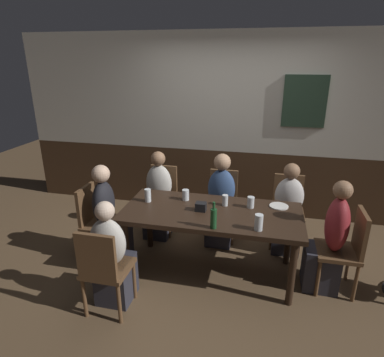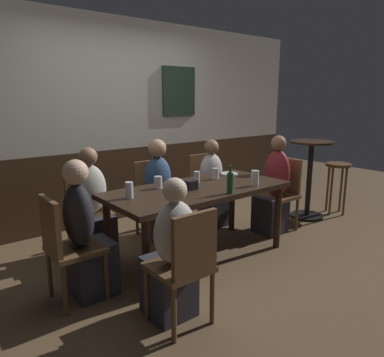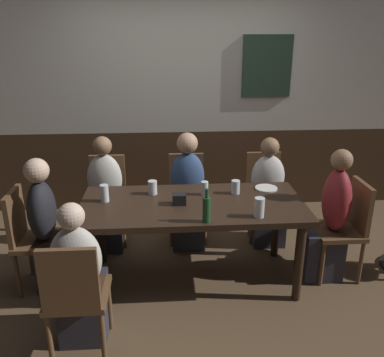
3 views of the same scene
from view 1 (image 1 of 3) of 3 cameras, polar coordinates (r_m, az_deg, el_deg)
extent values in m
plane|color=brown|center=(3.84, 3.15, -15.59)|extent=(12.00, 12.00, 0.00)
cube|color=#3D2819|center=(5.07, 6.51, -0.39)|extent=(6.40, 0.10, 0.95)
cube|color=beige|center=(4.78, 7.13, 14.37)|extent=(6.40, 0.10, 1.65)
cube|color=#233828|center=(4.72, 18.87, 12.47)|extent=(0.56, 0.03, 0.68)
cube|color=black|center=(3.47, 3.37, -5.96)|extent=(1.86, 0.86, 0.05)
cylinder|color=black|center=(3.58, -11.26, -12.26)|extent=(0.07, 0.07, 0.69)
cylinder|color=black|center=(3.34, 16.85, -15.43)|extent=(0.07, 0.07, 0.69)
cylinder|color=black|center=(4.14, -7.38, -7.33)|extent=(0.07, 0.07, 0.69)
cylinder|color=black|center=(3.93, 16.34, -9.61)|extent=(0.07, 0.07, 0.69)
cube|color=brown|center=(4.28, 5.06, -4.98)|extent=(0.40, 0.40, 0.04)
cube|color=brown|center=(4.35, 5.49, -1.20)|extent=(0.36, 0.04, 0.43)
cylinder|color=brown|center=(4.22, 6.94, -8.91)|extent=(0.04, 0.04, 0.41)
cylinder|color=brown|center=(4.26, 2.35, -8.47)|extent=(0.04, 0.04, 0.41)
cylinder|color=brown|center=(4.52, 7.43, -6.86)|extent=(0.04, 0.04, 0.41)
cylinder|color=brown|center=(4.55, 3.15, -6.47)|extent=(0.04, 0.04, 0.41)
cube|color=brown|center=(3.99, -15.17, -7.64)|extent=(0.40, 0.40, 0.04)
cube|color=brown|center=(3.97, -17.77, -4.27)|extent=(0.04, 0.36, 0.43)
cylinder|color=brown|center=(4.16, -11.69, -9.67)|extent=(0.04, 0.04, 0.41)
cylinder|color=brown|center=(3.90, -13.77, -12.03)|extent=(0.04, 0.04, 0.41)
cylinder|color=brown|center=(4.30, -15.87, -8.99)|extent=(0.04, 0.04, 0.41)
cylinder|color=brown|center=(4.05, -18.17, -11.19)|extent=(0.04, 0.04, 0.41)
cube|color=brown|center=(3.22, -14.26, -14.79)|extent=(0.40, 0.40, 0.04)
cube|color=brown|center=(2.96, -16.24, -12.90)|extent=(0.36, 0.04, 0.43)
cylinder|color=brown|center=(3.54, -15.23, -15.79)|extent=(0.04, 0.04, 0.41)
cylinder|color=brown|center=(3.41, -9.94, -16.87)|extent=(0.04, 0.04, 0.41)
cylinder|color=brown|center=(3.31, -18.08, -18.99)|extent=(0.04, 0.04, 0.41)
cylinder|color=brown|center=(3.17, -12.43, -20.36)|extent=(0.04, 0.04, 0.41)
cube|color=brown|center=(4.45, -5.44, -3.98)|extent=(0.40, 0.40, 0.04)
cube|color=brown|center=(4.52, -4.83, -0.35)|extent=(0.36, 0.04, 0.43)
cylinder|color=brown|center=(4.36, -3.90, -7.78)|extent=(0.04, 0.04, 0.41)
cylinder|color=brown|center=(4.46, -8.12, -7.26)|extent=(0.04, 0.04, 0.41)
cylinder|color=brown|center=(4.65, -2.69, -5.88)|extent=(0.04, 0.04, 0.41)
cylinder|color=brown|center=(4.74, -6.67, -5.44)|extent=(0.04, 0.04, 0.41)
cube|color=brown|center=(4.26, 16.06, -5.86)|extent=(0.40, 0.40, 0.04)
cube|color=brown|center=(4.34, 16.27, -2.04)|extent=(0.36, 0.04, 0.43)
cylinder|color=brown|center=(4.23, 18.18, -9.75)|extent=(0.04, 0.04, 0.41)
cylinder|color=brown|center=(4.21, 13.52, -9.45)|extent=(0.04, 0.04, 0.41)
cylinder|color=brown|center=(4.53, 17.87, -7.65)|extent=(0.04, 0.04, 0.41)
cylinder|color=brown|center=(4.51, 13.54, -7.35)|extent=(0.04, 0.04, 0.41)
cube|color=brown|center=(3.65, 23.73, -11.47)|extent=(0.40, 0.40, 0.04)
cube|color=brown|center=(3.59, 27.09, -8.34)|extent=(0.04, 0.36, 0.43)
cylinder|color=brown|center=(3.60, 20.92, -15.83)|extent=(0.04, 0.04, 0.41)
cylinder|color=brown|center=(3.88, 20.32, -12.93)|extent=(0.04, 0.04, 0.41)
cylinder|color=brown|center=(3.67, 26.37, -15.93)|extent=(0.04, 0.04, 0.41)
cylinder|color=brown|center=(3.95, 25.33, -13.10)|extent=(0.04, 0.04, 0.41)
cube|color=#2D2D38|center=(4.26, 4.72, -8.21)|extent=(0.32, 0.34, 0.45)
ellipsoid|color=#334C7A|center=(4.14, 5.10, -1.77)|extent=(0.34, 0.22, 0.51)
sphere|color=tan|center=(4.02, 5.25, 2.83)|extent=(0.21, 0.21, 0.21)
cube|color=#2D2D38|center=(4.03, -13.24, -10.48)|extent=(0.34, 0.32, 0.45)
ellipsoid|color=black|center=(3.85, -15.01, -4.08)|extent=(0.22, 0.34, 0.51)
sphere|color=#DBB293|center=(3.73, -15.48, 0.78)|extent=(0.20, 0.20, 0.20)
cube|color=#2D2D38|center=(3.43, -12.96, -16.44)|extent=(0.32, 0.34, 0.45)
ellipsoid|color=beige|center=(3.12, -14.33, -10.59)|extent=(0.34, 0.22, 0.46)
sphere|color=beige|center=(2.97, -14.84, -5.45)|extent=(0.17, 0.17, 0.17)
cube|color=#2D2D38|center=(4.43, -5.88, -7.06)|extent=(0.32, 0.34, 0.45)
ellipsoid|color=beige|center=(4.31, -5.72, -0.87)|extent=(0.34, 0.22, 0.51)
sphere|color=#936B4C|center=(4.21, -5.88, 3.42)|extent=(0.19, 0.19, 0.19)
cube|color=#2D2D38|center=(4.24, 15.86, -9.11)|extent=(0.32, 0.34, 0.45)
ellipsoid|color=silver|center=(4.13, 16.42, -2.94)|extent=(0.34, 0.22, 0.46)
sphere|color=#936B4C|center=(4.02, 16.85, 1.22)|extent=(0.19, 0.19, 0.19)
cube|color=#2D2D38|center=(3.73, 21.27, -14.09)|extent=(0.34, 0.32, 0.45)
ellipsoid|color=maroon|center=(3.51, 23.76, -7.27)|extent=(0.22, 0.34, 0.56)
sphere|color=#936B4C|center=(3.37, 24.60, -1.82)|extent=(0.18, 0.18, 0.18)
cylinder|color=silver|center=(3.69, -1.13, -2.84)|extent=(0.08, 0.08, 0.12)
cylinder|color=gold|center=(3.71, -1.12, -3.39)|extent=(0.07, 0.07, 0.04)
cylinder|color=silver|center=(3.12, 11.44, -7.43)|extent=(0.08, 0.08, 0.16)
cylinder|color=#C6842D|center=(3.14, 11.39, -8.02)|extent=(0.07, 0.07, 0.08)
cylinder|color=silver|center=(3.57, 5.72, -3.76)|extent=(0.06, 0.06, 0.12)
cylinder|color=#C6842D|center=(3.58, 5.71, -4.05)|extent=(0.06, 0.06, 0.08)
cylinder|color=silver|center=(3.56, 10.09, -4.05)|extent=(0.07, 0.07, 0.12)
cylinder|color=#B26623|center=(3.58, 10.06, -4.57)|extent=(0.07, 0.07, 0.05)
cylinder|color=silver|center=(3.68, -7.63, -2.89)|extent=(0.07, 0.07, 0.15)
cylinder|color=#C6842D|center=(3.70, -7.60, -3.48)|extent=(0.06, 0.06, 0.06)
cylinder|color=#194723|center=(3.09, 3.74, -6.93)|extent=(0.06, 0.06, 0.20)
cylinder|color=#194723|center=(3.03, 3.79, -4.69)|extent=(0.03, 0.03, 0.07)
cylinder|color=white|center=(3.67, 14.76, -4.63)|extent=(0.20, 0.20, 0.01)
cube|color=black|center=(3.44, 1.54, -4.89)|extent=(0.11, 0.09, 0.09)
camera|label=2|loc=(2.84, -65.88, -4.88)|focal=33.99mm
camera|label=3|loc=(0.73, -76.02, -6.05)|focal=38.25mm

